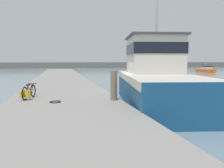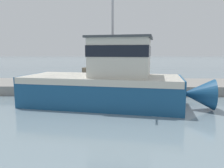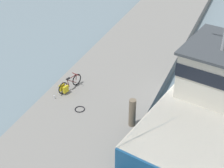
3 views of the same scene
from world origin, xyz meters
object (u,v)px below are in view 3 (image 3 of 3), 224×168
water_bottle_on_curb (54,97)px  fishing_boat_main (211,101)px  mooring_post (132,113)px  bicycle_touring (68,85)px

water_bottle_on_curb → fishing_boat_main: bearing=12.7°
mooring_post → water_bottle_on_curb: bearing=174.6°
mooring_post → water_bottle_on_curb: 4.39m
water_bottle_on_curb → bicycle_touring: bearing=72.6°
fishing_boat_main → mooring_post: 3.75m
fishing_boat_main → water_bottle_on_curb: (-7.44, -1.67, -0.76)m
bicycle_touring → water_bottle_on_curb: bicycle_touring is taller
fishing_boat_main → bicycle_touring: size_ratio=7.04×
bicycle_touring → mooring_post: 4.27m
fishing_boat_main → bicycle_touring: 7.21m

